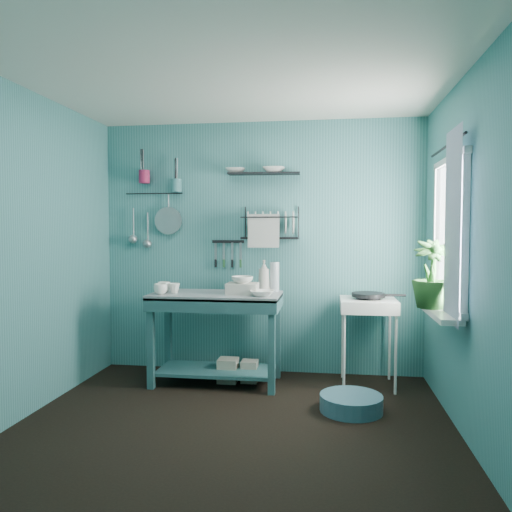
# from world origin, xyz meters

# --- Properties ---
(floor) EXTENTS (3.20, 3.20, 0.00)m
(floor) POSITION_xyz_m (0.00, 0.00, 0.00)
(floor) COLOR black
(floor) RESTS_ON ground
(ceiling) EXTENTS (3.20, 3.20, 0.00)m
(ceiling) POSITION_xyz_m (0.00, 0.00, 2.50)
(ceiling) COLOR silver
(ceiling) RESTS_ON ground
(wall_back) EXTENTS (3.20, 0.00, 3.20)m
(wall_back) POSITION_xyz_m (0.00, 1.50, 1.25)
(wall_back) COLOR teal
(wall_back) RESTS_ON ground
(wall_front) EXTENTS (3.20, 0.00, 3.20)m
(wall_front) POSITION_xyz_m (0.00, -1.50, 1.25)
(wall_front) COLOR teal
(wall_front) RESTS_ON ground
(wall_left) EXTENTS (0.00, 3.00, 3.00)m
(wall_left) POSITION_xyz_m (-1.60, 0.00, 1.25)
(wall_left) COLOR teal
(wall_left) RESTS_ON ground
(wall_right) EXTENTS (0.00, 3.00, 3.00)m
(wall_right) POSITION_xyz_m (1.60, 0.00, 1.25)
(wall_right) COLOR teal
(wall_right) RESTS_ON ground
(work_counter) EXTENTS (1.27, 0.78, 0.84)m
(work_counter) POSITION_xyz_m (-0.35, 1.03, 0.42)
(work_counter) COLOR #2D5C5F
(work_counter) RESTS_ON floor
(mug_left) EXTENTS (0.12, 0.12, 0.10)m
(mug_left) POSITION_xyz_m (-0.83, 0.87, 0.89)
(mug_left) COLOR white
(mug_left) RESTS_ON work_counter
(mug_mid) EXTENTS (0.14, 0.14, 0.09)m
(mug_mid) POSITION_xyz_m (-0.73, 0.97, 0.89)
(mug_mid) COLOR white
(mug_mid) RESTS_ON work_counter
(mug_right) EXTENTS (0.17, 0.17, 0.10)m
(mug_right) POSITION_xyz_m (-0.85, 1.03, 0.89)
(mug_right) COLOR white
(mug_right) RESTS_ON work_counter
(wash_tub) EXTENTS (0.28, 0.22, 0.10)m
(wash_tub) POSITION_xyz_m (-0.10, 1.01, 0.89)
(wash_tub) COLOR beige
(wash_tub) RESTS_ON work_counter
(tub_bowl) EXTENTS (0.20, 0.19, 0.06)m
(tub_bowl) POSITION_xyz_m (-0.10, 1.01, 0.97)
(tub_bowl) COLOR white
(tub_bowl) RESTS_ON wash_tub
(soap_bottle) EXTENTS (0.12, 0.12, 0.30)m
(soap_bottle) POSITION_xyz_m (0.07, 1.23, 0.99)
(soap_bottle) COLOR beige
(soap_bottle) RESTS_ON work_counter
(water_bottle) EXTENTS (0.09, 0.09, 0.28)m
(water_bottle) POSITION_xyz_m (0.17, 1.25, 0.98)
(water_bottle) COLOR silver
(water_bottle) RESTS_ON work_counter
(counter_bowl) EXTENTS (0.22, 0.22, 0.05)m
(counter_bowl) POSITION_xyz_m (0.10, 0.88, 0.87)
(counter_bowl) COLOR white
(counter_bowl) RESTS_ON work_counter
(hotplate_stand) EXTENTS (0.59, 0.59, 0.80)m
(hotplate_stand) POSITION_xyz_m (1.04, 1.16, 0.40)
(hotplate_stand) COLOR white
(hotplate_stand) RESTS_ON floor
(frying_pan) EXTENTS (0.30, 0.30, 0.03)m
(frying_pan) POSITION_xyz_m (1.04, 1.16, 0.84)
(frying_pan) COLOR black
(frying_pan) RESTS_ON hotplate_stand
(knife_strip) EXTENTS (0.32, 0.05, 0.03)m
(knife_strip) POSITION_xyz_m (-0.32, 1.47, 1.31)
(knife_strip) COLOR black
(knife_strip) RESTS_ON wall_back
(dish_rack) EXTENTS (0.56, 0.27, 0.32)m
(dish_rack) POSITION_xyz_m (0.12, 1.37, 1.50)
(dish_rack) COLOR black
(dish_rack) RESTS_ON wall_back
(upper_shelf) EXTENTS (0.71, 0.22, 0.02)m
(upper_shelf) POSITION_xyz_m (0.05, 1.40, 1.98)
(upper_shelf) COLOR black
(upper_shelf) RESTS_ON wall_back
(shelf_bowl_left) EXTENTS (0.21, 0.21, 0.05)m
(shelf_bowl_left) POSITION_xyz_m (-0.24, 1.40, 2.02)
(shelf_bowl_left) COLOR white
(shelf_bowl_left) RESTS_ON upper_shelf
(shelf_bowl_right) EXTENTS (0.23, 0.23, 0.05)m
(shelf_bowl_right) POSITION_xyz_m (0.14, 1.40, 2.03)
(shelf_bowl_right) COLOR white
(shelf_bowl_right) RESTS_ON upper_shelf
(utensil_cup_magenta) EXTENTS (0.11, 0.11, 0.13)m
(utensil_cup_magenta) POSITION_xyz_m (-1.18, 1.42, 1.97)
(utensil_cup_magenta) COLOR #B2204E
(utensil_cup_magenta) RESTS_ON wall_back
(utensil_cup_teal) EXTENTS (0.11, 0.11, 0.13)m
(utensil_cup_teal) POSITION_xyz_m (-0.84, 1.42, 1.87)
(utensil_cup_teal) COLOR teal
(utensil_cup_teal) RESTS_ON wall_back
(colander) EXTENTS (0.28, 0.03, 0.28)m
(colander) POSITION_xyz_m (-0.94, 1.45, 1.52)
(colander) COLOR #9A9EA2
(colander) RESTS_ON wall_back
(ladle_outer) EXTENTS (0.01, 0.01, 0.30)m
(ladle_outer) POSITION_xyz_m (-1.32, 1.46, 1.50)
(ladle_outer) COLOR #9A9EA2
(ladle_outer) RESTS_ON wall_back
(ladle_inner) EXTENTS (0.01, 0.01, 0.30)m
(ladle_inner) POSITION_xyz_m (-1.16, 1.46, 1.46)
(ladle_inner) COLOR #9A9EA2
(ladle_inner) RESTS_ON wall_back
(hook_rail) EXTENTS (0.60, 0.01, 0.01)m
(hook_rail) POSITION_xyz_m (-1.09, 1.47, 1.80)
(hook_rail) COLOR black
(hook_rail) RESTS_ON wall_back
(window_glass) EXTENTS (0.00, 1.10, 1.10)m
(window_glass) POSITION_xyz_m (1.59, 0.45, 1.40)
(window_glass) COLOR white
(window_glass) RESTS_ON wall_right
(windowsill) EXTENTS (0.16, 0.95, 0.04)m
(windowsill) POSITION_xyz_m (1.50, 0.45, 0.81)
(windowsill) COLOR white
(windowsill) RESTS_ON wall_right
(curtain) EXTENTS (0.00, 1.35, 1.35)m
(curtain) POSITION_xyz_m (1.52, 0.15, 1.45)
(curtain) COLOR silver
(curtain) RESTS_ON wall_right
(curtain_rod) EXTENTS (0.02, 1.05, 0.02)m
(curtain_rod) POSITION_xyz_m (1.54, 0.45, 2.05)
(curtain_rod) COLOR black
(curtain_rod) RESTS_ON wall_right
(potted_plant) EXTENTS (0.31, 0.31, 0.52)m
(potted_plant) POSITION_xyz_m (1.46, 0.49, 1.09)
(potted_plant) COLOR #275B24
(potted_plant) RESTS_ON windowsill
(storage_tin_large) EXTENTS (0.18, 0.18, 0.22)m
(storage_tin_large) POSITION_xyz_m (-0.25, 1.08, 0.11)
(storage_tin_large) COLOR tan
(storage_tin_large) RESTS_ON floor
(storage_tin_small) EXTENTS (0.15, 0.15, 0.20)m
(storage_tin_small) POSITION_xyz_m (-0.05, 1.11, 0.10)
(storage_tin_small) COLOR tan
(storage_tin_small) RESTS_ON floor
(floor_basin) EXTENTS (0.49, 0.49, 0.13)m
(floor_basin) POSITION_xyz_m (0.86, 0.47, 0.07)
(floor_basin) COLOR #416E80
(floor_basin) RESTS_ON floor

